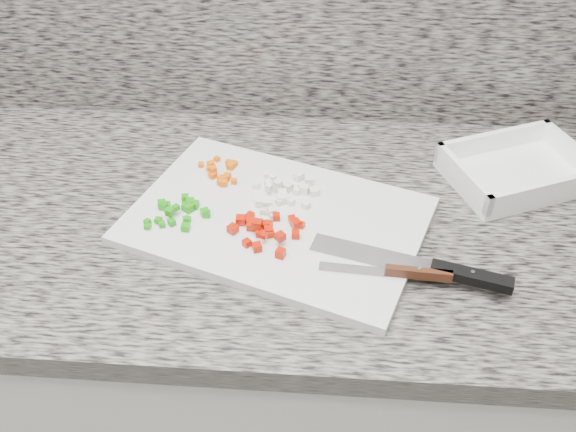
% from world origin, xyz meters
% --- Properties ---
extents(cabinet, '(3.92, 0.62, 0.86)m').
position_xyz_m(cabinet, '(0.00, 1.44, 0.43)').
color(cabinet, silver).
rests_on(cabinet, ground).
extents(countertop, '(3.96, 0.64, 0.04)m').
position_xyz_m(countertop, '(0.00, 1.44, 0.88)').
color(countertop, slate).
rests_on(countertop, cabinet).
extents(cutting_board, '(0.53, 0.44, 0.02)m').
position_xyz_m(cutting_board, '(0.11, 1.41, 0.91)').
color(cutting_board, silver).
rests_on(cutting_board, countertop).
extents(carrot_pile, '(0.07, 0.08, 0.02)m').
position_xyz_m(carrot_pile, '(0.01, 1.51, 0.92)').
color(carrot_pile, '#E85B05').
rests_on(carrot_pile, cutting_board).
extents(onion_pile, '(0.11, 0.11, 0.02)m').
position_xyz_m(onion_pile, '(0.12, 1.46, 0.92)').
color(onion_pile, white).
rests_on(onion_pile, cutting_board).
extents(green_pepper_pile, '(0.10, 0.09, 0.02)m').
position_xyz_m(green_pepper_pile, '(-0.04, 1.40, 0.92)').
color(green_pepper_pile, '#198A0C').
rests_on(green_pepper_pile, cutting_board).
extents(red_pepper_pile, '(0.12, 0.10, 0.02)m').
position_xyz_m(red_pepper_pile, '(0.10, 1.37, 0.92)').
color(red_pepper_pile, '#B81502').
rests_on(red_pepper_pile, cutting_board).
extents(garlic_pile, '(0.03, 0.05, 0.01)m').
position_xyz_m(garlic_pile, '(0.10, 1.41, 0.92)').
color(garlic_pile, beige).
rests_on(garlic_pile, cutting_board).
extents(chef_knife, '(0.29, 0.11, 0.02)m').
position_xyz_m(chef_knife, '(0.35, 1.30, 0.92)').
color(chef_knife, silver).
rests_on(chef_knife, cutting_board).
extents(paring_knife, '(0.19, 0.03, 0.02)m').
position_xyz_m(paring_knife, '(0.30, 1.29, 0.92)').
color(paring_knife, silver).
rests_on(paring_knife, cutting_board).
extents(tray, '(0.28, 0.25, 0.05)m').
position_xyz_m(tray, '(0.52, 1.56, 0.92)').
color(tray, white).
rests_on(tray, countertop).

